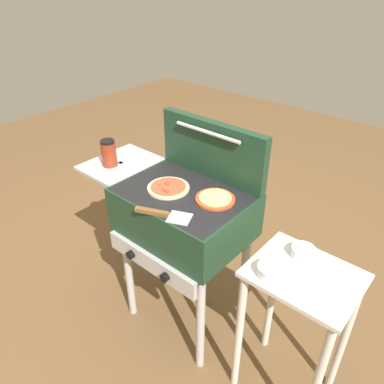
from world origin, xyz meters
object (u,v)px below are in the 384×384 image
at_px(pizza_pepperoni, 168,188).
at_px(topping_bowl_far, 303,252).
at_px(spatula, 163,214).
at_px(sauce_jar, 109,153).
at_px(pizza_cheese, 215,199).
at_px(topping_bowl_near, 271,271).
at_px(grill, 182,215).
at_px(prep_table, 297,311).

height_order(pizza_pepperoni, topping_bowl_far, pizza_pepperoni).
relative_size(spatula, topping_bowl_far, 2.55).
bearing_deg(spatula, sauce_jar, 164.79).
bearing_deg(sauce_jar, pizza_cheese, 8.36).
distance_m(pizza_pepperoni, spatula, 0.23).
distance_m(spatula, topping_bowl_near, 0.52).
bearing_deg(pizza_pepperoni, topping_bowl_near, -5.97).
xyz_separation_m(grill, topping_bowl_far, (0.62, 0.10, 0.04)).
bearing_deg(topping_bowl_near, grill, 170.64).
height_order(grill, sauce_jar, sauce_jar).
height_order(grill, topping_bowl_near, grill).
height_order(pizza_cheese, topping_bowl_near, pizza_cheese).
bearing_deg(prep_table, pizza_cheese, 175.49).
xyz_separation_m(prep_table, topping_bowl_far, (-0.06, 0.09, 0.24)).
bearing_deg(prep_table, sauce_jar, -177.17).
xyz_separation_m(pizza_cheese, sauce_jar, (-0.66, -0.10, 0.06)).
height_order(prep_table, topping_bowl_near, topping_bowl_near).
bearing_deg(pizza_pepperoni, pizza_cheese, 16.73).
height_order(sauce_jar, topping_bowl_near, sauce_jar).
distance_m(grill, topping_bowl_near, 0.58).
bearing_deg(sauce_jar, topping_bowl_far, 7.67).
relative_size(sauce_jar, prep_table, 0.19).
bearing_deg(grill, topping_bowl_far, 8.81).
distance_m(pizza_cheese, topping_bowl_far, 0.46).
height_order(grill, topping_bowl_far, grill).
height_order(pizza_cheese, spatula, pizza_cheese).
bearing_deg(topping_bowl_far, prep_table, -57.53).
xyz_separation_m(pizza_pepperoni, pizza_cheese, (0.24, 0.07, 0.00)).
bearing_deg(pizza_cheese, sauce_jar, -171.64).
distance_m(prep_table, topping_bowl_near, 0.28).
height_order(grill, spatula, spatula).
height_order(spatula, prep_table, spatula).
xyz_separation_m(sauce_jar, topping_bowl_near, (1.05, -0.04, -0.18)).
distance_m(pizza_pepperoni, topping_bowl_far, 0.70).
height_order(pizza_pepperoni, topping_bowl_near, pizza_pepperoni).
xyz_separation_m(grill, topping_bowl_near, (0.57, -0.09, 0.04)).
relative_size(spatula, prep_table, 0.34).
relative_size(sauce_jar, spatula, 0.57).
distance_m(pizza_cheese, prep_table, 0.62).
bearing_deg(spatula, pizza_pepperoni, 128.36).
distance_m(pizza_pepperoni, sauce_jar, 0.43).
bearing_deg(grill, pizza_cheese, 14.21).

